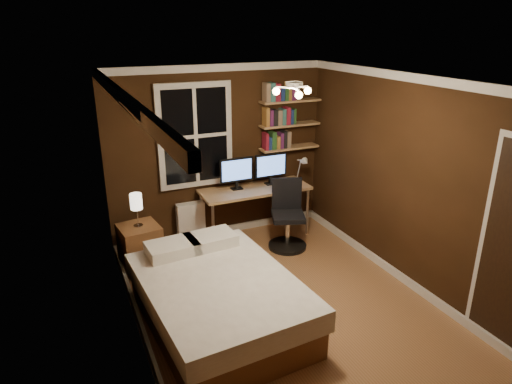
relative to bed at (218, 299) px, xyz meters
name	(u,v)px	position (x,y,z in m)	size (l,w,h in m)	color
floor	(284,304)	(0.79, 0.02, -0.29)	(4.20, 4.20, 0.00)	brown
wall_back	(219,153)	(0.79, 2.12, 0.96)	(3.20, 0.04, 2.50)	black
wall_left	(131,229)	(-0.81, 0.02, 0.96)	(0.04, 4.20, 2.50)	black
wall_right	(407,182)	(2.39, 0.02, 0.96)	(0.04, 4.20, 2.50)	black
ceiling	(290,80)	(0.79, 0.02, 2.21)	(3.20, 4.20, 0.02)	white
window	(195,136)	(0.44, 2.08, 1.26)	(1.06, 0.06, 1.46)	silver
ceiling_fixture	(294,92)	(0.79, -0.08, 2.11)	(0.44, 0.44, 0.18)	beige
bookshelf_lower	(289,148)	(1.87, 2.00, 0.96)	(0.92, 0.22, 0.03)	#A2804E
books_row_lower	(289,139)	(1.87, 2.00, 1.09)	(0.42, 0.16, 0.23)	maroon
bookshelf_middle	(290,125)	(1.87, 2.00, 1.31)	(0.92, 0.22, 0.03)	#A2804E
books_row_middle	(290,116)	(1.87, 2.00, 1.44)	(0.48, 0.16, 0.23)	navy
bookshelf_upper	(290,101)	(1.87, 2.00, 1.66)	(0.92, 0.22, 0.03)	#A2804E
books_row_upper	(291,92)	(1.87, 2.00, 1.79)	(0.48, 0.16, 0.23)	#285926
bed	(218,299)	(0.00, 0.00, 0.00)	(1.59, 2.11, 0.68)	brown
nightstand	(141,247)	(-0.52, 1.51, 0.01)	(0.48, 0.48, 0.60)	brown
bedside_lamp	(137,210)	(-0.52, 1.51, 0.53)	(0.15, 0.15, 0.43)	#F1E6CB
radiator	(191,222)	(0.29, 2.01, 0.01)	(0.40, 0.14, 0.60)	white
desk	(255,192)	(1.22, 1.80, 0.41)	(1.60, 0.60, 0.76)	#A2804E
monitor_left	(236,174)	(0.96, 1.88, 0.70)	(0.50, 0.12, 0.46)	black
monitor_right	(271,169)	(1.51, 1.88, 0.70)	(0.50, 0.12, 0.46)	black
desk_lamp	(301,169)	(1.94, 1.72, 0.69)	(0.14, 0.32, 0.44)	silver
office_chair	(287,222)	(1.50, 1.31, 0.08)	(0.56, 0.56, 0.98)	black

